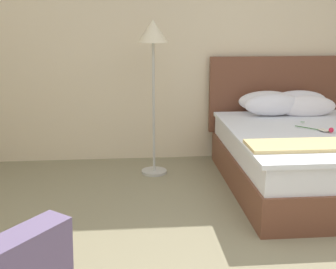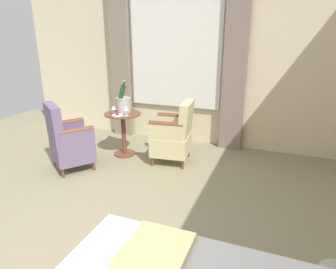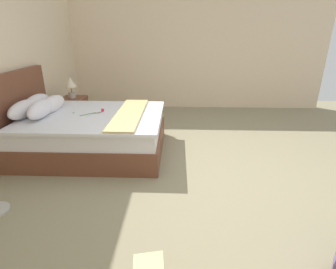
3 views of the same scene
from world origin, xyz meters
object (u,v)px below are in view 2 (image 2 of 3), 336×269
wine_glass_near_bucket (113,108)px  armchair_by_window (174,135)px  side_table_round (124,130)px  champagne_bucket (123,103)px  snack_plate (118,115)px  armchair_facing_bed (68,141)px  wine_glass_near_edge (126,109)px

wine_glass_near_bucket → armchair_by_window: 0.99m
side_table_round → armchair_by_window: (-0.04, 0.83, 0.01)m
champagne_bucket → snack_plate: champagne_bucket is taller
side_table_round → snack_plate: (0.16, 0.00, 0.28)m
snack_plate → champagne_bucket: bearing=-174.3°
champagne_bucket → side_table_round: bearing=15.4°
side_table_round → armchair_facing_bed: bearing=-32.2°
champagne_bucket → wine_glass_near_bucket: 0.22m
champagne_bucket → wine_glass_near_bucket: (0.21, -0.05, -0.04)m
champagne_bucket → wine_glass_near_bucket: bearing=-12.7°
armchair_facing_bed → champagne_bucket: bearing=151.0°
side_table_round → champagne_bucket: (-0.07, -0.02, 0.41)m
snack_plate → armchair_facing_bed: 0.80m
side_table_round → armchair_facing_bed: (0.74, -0.47, 0.01)m
wine_glass_near_bucket → wine_glass_near_edge: size_ratio=0.96×
wine_glass_near_edge → armchair_facing_bed: 0.94m
wine_glass_near_bucket → armchair_facing_bed: bearing=-33.9°
champagne_bucket → wine_glass_near_bucket: size_ratio=3.40×
side_table_round → champagne_bucket: 0.42m
wine_glass_near_edge → armchair_by_window: 0.81m
side_table_round → wine_glass_near_edge: bearing=47.6°
champagne_bucket → armchair_by_window: champagne_bucket is taller
side_table_round → wine_glass_near_bucket: 0.41m
side_table_round → armchair_by_window: 0.83m
side_table_round → champagne_bucket: bearing=-164.6°
armchair_by_window → armchair_facing_bed: size_ratio=0.98×
side_table_round → armchair_by_window: bearing=92.6°
wine_glass_near_edge → side_table_round: bearing=-132.4°
wine_glass_near_bucket → snack_plate: wine_glass_near_bucket is taller
armchair_facing_bed → wine_glass_near_bucket: bearing=146.1°
wine_glass_near_edge → champagne_bucket: bearing=-141.7°
snack_plate → armchair_facing_bed: armchair_facing_bed is taller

